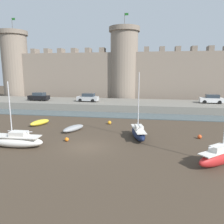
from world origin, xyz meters
TOP-DOWN VIEW (x-y plane):
  - ground_plane at (0.00, 0.00)m, footprint 160.00×160.00m
  - water_channel at (0.00, 15.59)m, footprint 80.00×4.50m
  - quay_road at (0.00, 22.84)m, footprint 66.83×10.00m
  - castle at (-0.00, 31.86)m, footprint 61.75×6.92m
  - sailboat_midflat_right at (-6.67, -1.03)m, footprint 5.56×1.66m
  - sailboat_near_channel_right at (4.80, 3.64)m, footprint 2.21×4.78m
  - rowboat_near_channel_left at (-8.61, 7.40)m, footprint 2.13×3.22m
  - sailboat_foreground_right at (11.40, -2.06)m, footprint 4.43×4.04m
  - rowboat_midflat_left at (-3.13, 5.30)m, footprint 2.38×3.51m
  - mooring_buoy_near_channel at (0.59, 9.41)m, footprint 0.50×0.50m
  - mooring_buoy_near_shore at (-2.47, 1.38)m, footprint 0.42×0.42m
  - mooring_buoy_mid_mud at (11.34, 4.62)m, footprint 0.44×0.44m
  - car_quay_centre_west at (-16.17, 21.71)m, footprint 4.19×2.05m
  - car_quay_west at (-5.88, 21.75)m, footprint 4.19×2.05m
  - car_quay_centre_east at (17.30, 23.33)m, footprint 4.19×2.05m

SIDE VIEW (x-z plane):
  - ground_plane at x=0.00m, z-range 0.00..0.00m
  - water_channel at x=0.00m, z-range 0.00..0.10m
  - mooring_buoy_near_shore at x=-2.47m, z-range 0.00..0.42m
  - mooring_buoy_mid_mud at x=11.34m, z-range 0.00..0.44m
  - mooring_buoy_near_channel at x=0.59m, z-range 0.00..0.50m
  - rowboat_midflat_left at x=-3.13m, z-range 0.02..0.70m
  - rowboat_near_channel_left at x=-8.61m, z-range 0.02..0.74m
  - sailboat_midflat_right at x=-6.67m, z-range -2.48..3.77m
  - sailboat_near_channel_right at x=4.80m, z-range -2.88..4.20m
  - quay_road at x=0.00m, z-range 0.00..1.33m
  - sailboat_foreground_right at x=11.40m, z-range -2.51..3.88m
  - car_quay_centre_west at x=-16.17m, z-range 1.30..2.92m
  - car_quay_west at x=-5.88m, z-range 1.30..2.92m
  - car_quay_centre_east at x=17.30m, z-range 1.30..2.92m
  - castle at x=0.00m, z-range -2.69..17.19m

